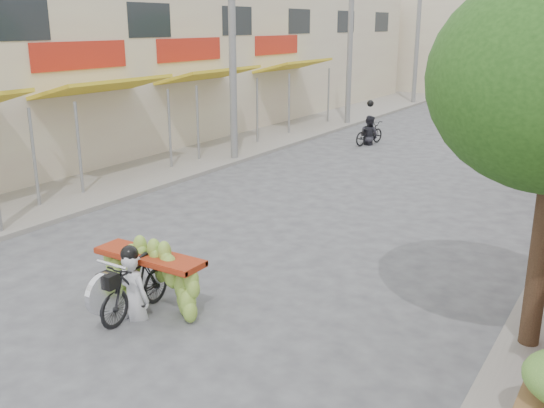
# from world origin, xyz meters

# --- Properties ---
(ground) EXTENTS (120.00, 120.00, 0.00)m
(ground) POSITION_xyz_m (0.00, 0.00, 0.00)
(ground) COLOR #55565B
(ground) RESTS_ON ground
(sidewalk_left) EXTENTS (4.00, 60.00, 0.12)m
(sidewalk_left) POSITION_xyz_m (-7.00, 15.00, 0.06)
(sidewalk_left) COLOR gray
(sidewalk_left) RESTS_ON ground
(shophouse_row_left) EXTENTS (9.77, 40.00, 6.00)m
(shophouse_row_left) POSITION_xyz_m (-11.98, 13.98, 3.00)
(shophouse_row_left) COLOR beige
(shophouse_row_left) RESTS_ON ground
(far_building) EXTENTS (20.00, 6.00, 7.00)m
(far_building) POSITION_xyz_m (0.00, 38.00, 3.50)
(far_building) COLOR beige
(far_building) RESTS_ON ground
(utility_pole_mid) EXTENTS (0.60, 0.24, 8.00)m
(utility_pole_mid) POSITION_xyz_m (-5.40, 12.00, 4.03)
(utility_pole_mid) COLOR slate
(utility_pole_mid) RESTS_ON ground
(utility_pole_far) EXTENTS (0.60, 0.24, 8.00)m
(utility_pole_far) POSITION_xyz_m (-5.40, 21.00, 4.03)
(utility_pole_far) COLOR slate
(utility_pole_far) RESTS_ON ground
(utility_pole_back) EXTENTS (0.60, 0.24, 8.00)m
(utility_pole_back) POSITION_xyz_m (-5.40, 30.00, 4.03)
(utility_pole_back) COLOR slate
(utility_pole_back) RESTS_ON ground
(banana_motorbike) EXTENTS (2.20, 1.82, 2.01)m
(banana_motorbike) POSITION_xyz_m (-0.12, 1.99, 0.68)
(banana_motorbike) COLOR black
(banana_motorbike) RESTS_ON ground
(bg_motorbike_a) EXTENTS (0.89, 1.64, 1.95)m
(bg_motorbike_a) POSITION_xyz_m (-2.70, 17.17, 0.75)
(bg_motorbike_a) COLOR black
(bg_motorbike_a) RESTS_ON ground
(bg_motorbike_b) EXTENTS (1.14, 1.69, 1.95)m
(bg_motorbike_b) POSITION_xyz_m (1.86, 22.72, 0.86)
(bg_motorbike_b) COLOR black
(bg_motorbike_b) RESTS_ON ground
(bg_motorbike_c) EXTENTS (1.05, 1.49, 1.95)m
(bg_motorbike_c) POSITION_xyz_m (-0.07, 27.29, 0.84)
(bg_motorbike_c) COLOR black
(bg_motorbike_c) RESTS_ON ground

